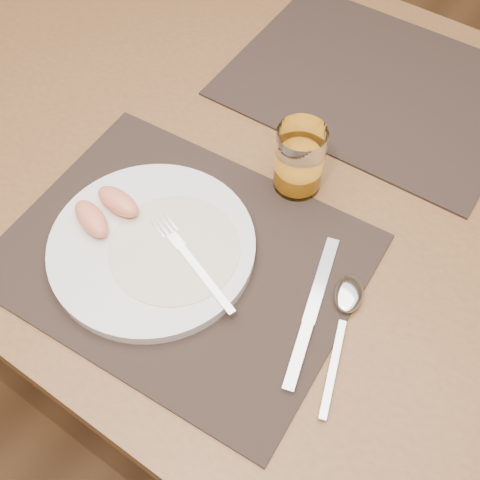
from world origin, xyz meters
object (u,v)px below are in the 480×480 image
at_px(placemat_far, 375,84).
at_px(placemat_near, 182,257).
at_px(juice_glass, 299,162).
at_px(plate, 152,246).
at_px(fork, 186,254).
at_px(table, 285,198).
at_px(spoon, 346,304).
at_px(knife, 308,323).

bearing_deg(placemat_far, placemat_near, -97.03).
relative_size(placemat_near, juice_glass, 4.40).
relative_size(placemat_near, plate, 1.67).
xyz_separation_m(plate, fork, (0.05, 0.01, 0.01)).
relative_size(placemat_near, fork, 2.65).
distance_m(table, spoon, 0.26).
relative_size(table, placemat_near, 3.11).
bearing_deg(juice_glass, knife, -54.78).
bearing_deg(knife, plate, -173.88).
height_order(table, fork, fork).
bearing_deg(table, placemat_near, -97.13).
bearing_deg(table, spoon, -41.31).
bearing_deg(placemat_far, juice_glass, -88.96).
bearing_deg(knife, table, 127.10).
xyz_separation_m(fork, knife, (0.17, 0.01, -0.02)).
bearing_deg(table, knife, -52.90).
bearing_deg(knife, fork, -175.86).
bearing_deg(placemat_near, plate, -160.51).
xyz_separation_m(placemat_near, fork, (0.01, -0.00, 0.02)).
bearing_deg(spoon, knife, -118.99).
distance_m(placemat_near, spoon, 0.22).
height_order(placemat_near, spoon, spoon).
relative_size(table, knife, 6.49).
bearing_deg(placemat_far, table, -96.93).
bearing_deg(knife, spoon, 61.01).
height_order(fork, knife, fork).
height_order(table, juice_glass, juice_glass).
xyz_separation_m(fork, spoon, (0.20, 0.06, -0.01)).
xyz_separation_m(spoon, juice_glass, (-0.15, 0.13, 0.04)).
relative_size(placemat_far, fork, 2.65).
bearing_deg(placemat_near, placemat_far, 82.97).
bearing_deg(juice_glass, placemat_near, -107.13).
bearing_deg(fork, plate, -166.93).
bearing_deg(table, plate, -105.54).
distance_m(plate, fork, 0.05).
distance_m(fork, juice_glass, 0.20).
xyz_separation_m(knife, spoon, (0.03, 0.05, 0.00)).
height_order(placemat_far, fork, fork).
relative_size(placemat_far, juice_glass, 4.40).
bearing_deg(table, fork, -94.21).
xyz_separation_m(table, fork, (-0.02, -0.22, 0.11)).
relative_size(plate, spoon, 1.44).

